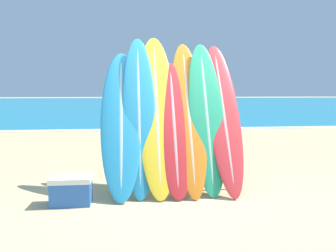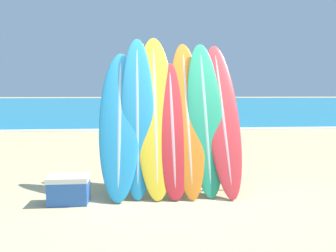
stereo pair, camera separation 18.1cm
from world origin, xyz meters
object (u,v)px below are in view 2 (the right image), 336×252
object	(u,v)px
surfboard_slot_0	(120,121)
surfboard_slot_4	(187,115)
surfboard_slot_5	(205,115)
person_near_water	(152,107)
surfboard_slot_6	(222,115)
surfboard_slot_2	(155,112)
cooler_box	(69,189)
surfboard_slot_3	(172,126)
surfboard_slot_1	(137,113)
surfboard_rack	(173,160)
person_mid_beach	(215,113)

from	to	relation	value
surfboard_slot_0	surfboard_slot_4	world-z (taller)	surfboard_slot_4
surfboard_slot_5	person_near_water	distance (m)	6.20
surfboard_slot_0	surfboard_slot_6	distance (m)	1.55
surfboard_slot_2	cooler_box	size ratio (longest dim) A/B	4.47
surfboard_slot_0	surfboard_slot_3	xyz separation A→B (m)	(0.77, -0.04, -0.08)
surfboard_slot_4	surfboard_slot_1	bearing A→B (deg)	-179.33
surfboard_rack	surfboard_slot_4	bearing A→B (deg)	28.29
person_near_water	person_mid_beach	xyz separation A→B (m)	(1.52, -2.74, -0.03)
surfboard_slot_2	person_near_water	xyz separation A→B (m)	(0.18, 6.12, -0.22)
person_near_water	person_mid_beach	bearing A→B (deg)	-97.20
surfboard_slot_0	surfboard_slot_4	bearing A→B (deg)	2.76
surfboard_slot_1	surfboard_slot_6	size ratio (longest dim) A/B	1.03
surfboard_slot_3	cooler_box	bearing A→B (deg)	-163.23
surfboard_slot_0	person_near_water	xyz separation A→B (m)	(0.70, 6.19, -0.09)
surfboard_slot_3	surfboard_slot_6	world-z (taller)	surfboard_slot_6
surfboard_slot_0	surfboard_slot_1	bearing A→B (deg)	8.68
surfboard_slot_0	surfboard_slot_5	distance (m)	1.28
surfboard_slot_2	surfboard_slot_3	size ratio (longest dim) A/B	1.22
surfboard_slot_3	surfboard_slot_4	bearing A→B (deg)	21.66
surfboard_slot_0	cooler_box	xyz separation A→B (m)	(-0.65, -0.47, -0.87)
surfboard_slot_1	surfboard_slot_4	xyz separation A→B (m)	(0.75, 0.01, -0.03)
person_near_water	surfboard_slot_4	bearing A→B (deg)	-123.38
person_mid_beach	surfboard_slot_0	bearing A→B (deg)	145.31
surfboard_slot_1	surfboard_slot_3	xyz separation A→B (m)	(0.51, -0.08, -0.20)
surfboard_slot_0	person_near_water	distance (m)	6.23
person_near_water	cooler_box	xyz separation A→B (m)	(-1.36, -6.66, -0.78)
surfboard_slot_5	person_mid_beach	world-z (taller)	surfboard_slot_5
person_mid_beach	surfboard_slot_2	bearing A→B (deg)	151.46
surfboard_slot_2	cooler_box	xyz separation A→B (m)	(-1.18, -0.54, -1.00)
surfboard_rack	surfboard_slot_3	size ratio (longest dim) A/B	0.95
surfboard_slot_3	person_near_water	bearing A→B (deg)	90.64
surfboard_slot_1	person_mid_beach	size ratio (longest dim) A/B	1.36
surfboard_slot_2	surfboard_slot_3	bearing A→B (deg)	-25.21
surfboard_slot_3	cooler_box	xyz separation A→B (m)	(-1.43, -0.43, -0.79)
surfboard_slot_4	person_near_water	bearing A→B (deg)	92.83
surfboard_slot_6	person_mid_beach	size ratio (longest dim) A/B	1.32
surfboard_slot_0	surfboard_slot_6	world-z (taller)	surfboard_slot_6
surfboard_slot_1	cooler_box	distance (m)	1.44
surfboard_rack	person_mid_beach	distance (m)	3.84
surfboard_slot_5	surfboard_slot_2	bearing A→B (deg)	176.07
surfboard_slot_2	surfboard_slot_0	bearing A→B (deg)	-172.33
surfboard_slot_1	surfboard_slot_3	world-z (taller)	surfboard_slot_1
surfboard_rack	person_near_water	bearing A→B (deg)	90.64
surfboard_slot_3	surfboard_slot_5	xyz separation A→B (m)	(0.50, 0.06, 0.16)
surfboard_slot_2	surfboard_slot_3	world-z (taller)	surfboard_slot_2
surfboard_slot_3	surfboard_slot_4	world-z (taller)	surfboard_slot_4
surfboard_rack	surfboard_slot_2	xyz separation A→B (m)	(-0.25, 0.15, 0.71)
surfboard_rack	surfboard_slot_3	xyz separation A→B (m)	(-0.00, 0.03, 0.50)
surfboard_rack	person_near_water	xyz separation A→B (m)	(-0.07, 6.27, 0.49)
surfboard_slot_4	surfboard_slot_5	distance (m)	0.27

